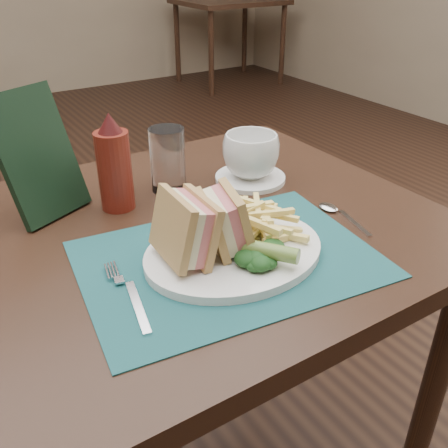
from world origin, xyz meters
The scene contains 17 objects.
floor centered at (0.00, 0.00, 0.00)m, with size 7.00×7.00×0.00m, color black.
table_main centered at (0.00, -0.50, 0.38)m, with size 0.90×0.75×0.75m, color black, non-canonical shape.
table_bg_right centered at (2.32, 2.95, 0.38)m, with size 0.90×0.75×0.75m, color black, non-canonical shape.
placemat centered at (-0.01, -0.64, 0.75)m, with size 0.46×0.33×0.00m, color #17494B.
plate centered at (0.01, -0.64, 0.76)m, with size 0.30×0.24×0.01m, color white, non-canonical shape.
sandwich_half_a centered at (-0.09, -0.62, 0.82)m, with size 0.06×0.11×0.10m, color tan, non-canonical shape.
sandwich_half_b centered at (-0.03, -0.62, 0.82)m, with size 0.06×0.10×0.09m, color tan, non-canonical shape.
kale_garnish centered at (0.02, -0.69, 0.78)m, with size 0.11×0.08×0.03m, color #133515, non-canonical shape.
pickle_spear centered at (0.02, -0.69, 0.79)m, with size 0.02×0.02×0.12m, color #54742C.
fries_pile centered at (0.07, -0.62, 0.80)m, with size 0.18×0.20×0.06m, color #F6DF7B, non-canonical shape.
fork centered at (-0.18, -0.65, 0.76)m, with size 0.03×0.17×0.01m, color silver, non-canonical shape.
spoon centered at (0.25, -0.64, 0.76)m, with size 0.03×0.15×0.01m, color silver, non-canonical shape.
saucer centered at (0.20, -0.40, 0.76)m, with size 0.15×0.15×0.01m, color white.
coffee_cup centered at (0.20, -0.40, 0.81)m, with size 0.12×0.12×0.09m, color white.
drinking_glass centered at (0.03, -0.35, 0.81)m, with size 0.07×0.07×0.13m, color silver.
ketchup_bottle centered at (-0.08, -0.37, 0.84)m, with size 0.06×0.06×0.19m, color #5B180F, non-canonical shape.
check_presenter centered at (-0.21, -0.32, 0.86)m, with size 0.14×0.02×0.24m, color black.
Camera 1 is at (-0.37, -1.20, 1.19)m, focal length 40.00 mm.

